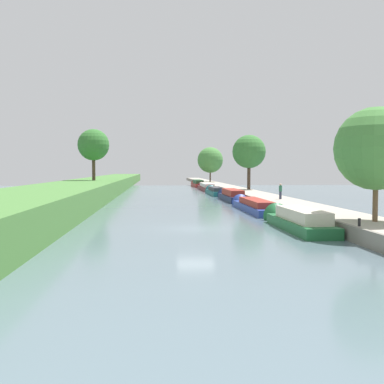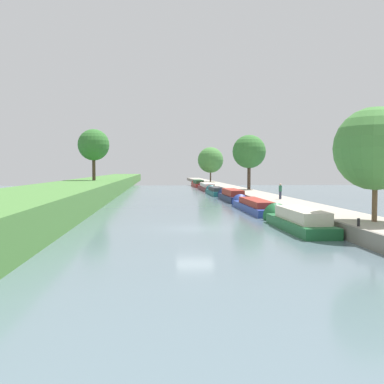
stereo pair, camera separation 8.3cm
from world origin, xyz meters
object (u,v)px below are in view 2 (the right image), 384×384
Objects in this scene: narrowboat_navy at (231,196)px; narrowboat_teal at (215,191)px; narrowboat_green at (295,220)px; narrowboat_blue at (252,206)px; mooring_bollard_near at (359,222)px; mooring_bollard_far at (203,181)px; narrowboat_maroon at (206,187)px; person_walking at (280,191)px; narrowboat_red at (198,184)px.

narrowboat_navy reaches higher than narrowboat_teal.
narrowboat_green is 0.79× the size of narrowboat_blue.
narrowboat_teal is at bearing 90.04° from narrowboat_blue.
narrowboat_teal is 46.60m from mooring_bollard_near.
narrowboat_blue is 66.14m from mooring_bollard_far.
narrowboat_maroon is (0.18, 42.95, 0.06)m from narrowboat_blue.
narrowboat_navy reaches higher than narrowboat_blue.
person_walking is 22.55m from mooring_bollard_near.
narrowboat_teal is at bearing 91.24° from narrowboat_navy.
narrowboat_red reaches higher than narrowboat_blue.
mooring_bollard_far is at bearing 88.11° from narrowboat_navy.
narrowboat_red is (-0.07, 72.82, 0.07)m from narrowboat_green.
narrowboat_red is (0.10, 31.97, 0.15)m from narrowboat_teal.
narrowboat_green is 23.23× the size of mooring_bollard_far.
narrowboat_red is (-0.19, 45.45, 0.04)m from narrowboat_navy.
person_walking reaches higher than narrowboat_blue.
narrowboat_navy is 26.85× the size of mooring_bollard_far.
person_walking reaches higher than narrowboat_navy.
narrowboat_navy is 28.65m from narrowboat_maroon.
narrowboat_green is 0.66× the size of narrowboat_maroon.
person_walking is at bearing -88.34° from mooring_bollard_far.
narrowboat_green reaches higher than mooring_bollard_far.
narrowboat_green is 6.30× the size of person_walking.
narrowboat_green is 0.89× the size of narrowboat_teal.
narrowboat_teal is (-0.29, 13.47, -0.10)m from narrowboat_navy.
person_walking is 3.69× the size of mooring_bollard_near.
narrowboat_maroon is at bearing 91.67° from mooring_bollard_near.
narrowboat_blue is 59.75m from narrowboat_red.
narrowboat_maroon is 35.21× the size of mooring_bollard_far.
narrowboat_green is 0.87× the size of narrowboat_navy.
narrowboat_blue is 0.92× the size of narrowboat_red.
person_walking is at bearing -84.75° from narrowboat_maroon.
narrowboat_red is 6.65m from mooring_bollard_far.
mooring_bollard_near is at bearing -94.61° from person_walking.
person_walking is at bearing -86.22° from narrowboat_red.
mooring_bollard_far is (1.98, 66.11, 0.59)m from narrowboat_blue.
narrowboat_maroon is at bearing 90.18° from narrowboat_navy.
narrowboat_navy reaches higher than narrowboat_maroon.
mooring_bollard_far reaches higher than narrowboat_blue.
narrowboat_red is 32.02× the size of mooring_bollard_near.
person_walking is at bearing -71.67° from narrowboat_navy.
person_walking reaches higher than narrowboat_maroon.
mooring_bollard_far is at bearing 85.57° from narrowboat_maroon.
person_walking is at bearing 77.75° from narrowboat_green.
narrowboat_teal is 38.39m from mooring_bollard_far.
narrowboat_maroon reaches higher than narrowboat_teal.
narrowboat_green reaches higher than mooring_bollard_near.
narrowboat_teal is 26.06× the size of mooring_bollard_near.
narrowboat_maroon is 16.80m from narrowboat_red.
mooring_bollard_near reaches higher than narrowboat_blue.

